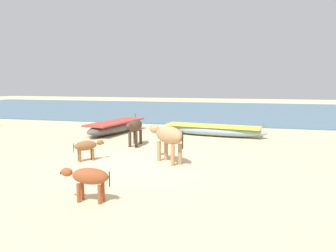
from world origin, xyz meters
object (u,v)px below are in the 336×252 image
at_px(cow_adult_tan, 168,136).
at_px(cow_second_adult_dark, 135,127).
at_px(calf_near_brown, 87,146).
at_px(fishing_boat_3, 212,130).
at_px(calf_far_rust, 88,177).
at_px(fishing_boat_0, 116,126).

distance_m(cow_adult_tan, cow_second_adult_dark, 2.76).
distance_m(cow_adult_tan, calf_near_brown, 2.48).
xyz_separation_m(fishing_boat_3, calf_near_brown, (-3.10, -5.54, 0.18)).
xyz_separation_m(fishing_boat_3, calf_far_rust, (-1.41, -8.48, 0.23)).
bearing_deg(cow_adult_tan, calf_near_brown, 50.35).
bearing_deg(fishing_boat_3, cow_second_adult_dark, -121.62).
relative_size(calf_near_brown, cow_second_adult_dark, 0.52).
xyz_separation_m(fishing_boat_0, fishing_boat_3, (4.49, 0.40, -0.05)).
bearing_deg(fishing_boat_0, calf_near_brown, -156.65).
height_order(cow_adult_tan, cow_second_adult_dark, cow_adult_tan).
bearing_deg(calf_far_rust, calf_near_brown, -63.90).
height_order(fishing_boat_0, cow_second_adult_dark, cow_second_adult_dark).
xyz_separation_m(calf_far_rust, cow_second_adult_dark, (-1.11, 5.45, 0.22)).
height_order(fishing_boat_3, calf_near_brown, fishing_boat_3).
xyz_separation_m(cow_adult_tan, cow_second_adult_dark, (-1.83, 2.06, -0.07)).
xyz_separation_m(cow_adult_tan, calf_near_brown, (-2.41, -0.45, -0.34)).
xyz_separation_m(calf_near_brown, cow_second_adult_dark, (0.58, 2.51, 0.27)).
distance_m(calf_near_brown, calf_far_rust, 3.39).
relative_size(fishing_boat_3, cow_second_adult_dark, 3.18).
height_order(cow_adult_tan, calf_near_brown, cow_adult_tan).
xyz_separation_m(fishing_boat_0, cow_second_adult_dark, (1.97, -2.63, 0.41)).
bearing_deg(cow_adult_tan, calf_far_rust, 117.83).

